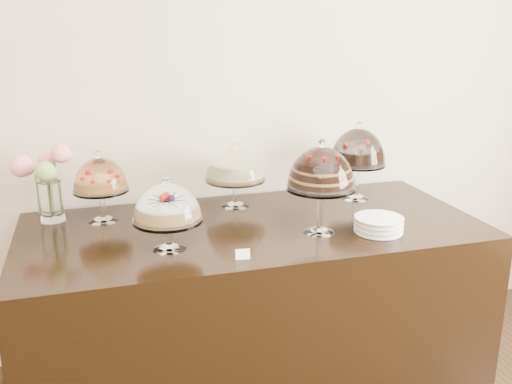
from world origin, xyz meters
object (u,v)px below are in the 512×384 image
object	(u,v)px
cake_stand_cheesecake	(235,167)
cake_stand_fruit_tart	(100,178)
cake_stand_sugar_sponge	(167,206)
cake_stand_dark_choco	(358,150)
flower_vase	(45,179)
cake_stand_choco_layer	(321,171)
plate_stack	(379,225)
display_counter	(253,308)

from	to	relation	value
cake_stand_cheesecake	cake_stand_fruit_tart	bearing A→B (deg)	-176.31
cake_stand_cheesecake	cake_stand_sugar_sponge	bearing A→B (deg)	-130.60
cake_stand_dark_choco	flower_vase	xyz separation A→B (m)	(-1.61, 0.09, -0.06)
cake_stand_sugar_sponge	cake_stand_dark_choco	world-z (taller)	cake_stand_dark_choco
cake_stand_sugar_sponge	cake_stand_fruit_tart	world-z (taller)	cake_stand_fruit_tart
cake_stand_sugar_sponge	cake_stand_choco_layer	world-z (taller)	cake_stand_choco_layer
cake_stand_cheesecake	plate_stack	distance (m)	0.80
cake_stand_dark_choco	cake_stand_fruit_tart	size ratio (longest dim) A/B	1.21
cake_stand_choco_layer	plate_stack	bearing A→B (deg)	-16.79
cake_stand_choco_layer	plate_stack	xyz separation A→B (m)	(0.26, -0.08, -0.26)
cake_stand_cheesecake	cake_stand_fruit_tart	size ratio (longest dim) A/B	0.97
cake_stand_dark_choco	cake_stand_choco_layer	bearing A→B (deg)	-132.54
cake_stand_dark_choco	flower_vase	bearing A→B (deg)	176.85
display_counter	plate_stack	distance (m)	0.77
cake_stand_dark_choco	cake_stand_sugar_sponge	bearing A→B (deg)	-158.34
cake_stand_sugar_sponge	flower_vase	distance (m)	0.74
display_counter	cake_stand_choco_layer	size ratio (longest dim) A/B	4.99
cake_stand_sugar_sponge	cake_stand_choco_layer	bearing A→B (deg)	0.41
flower_vase	plate_stack	bearing A→B (deg)	-21.99
display_counter	flower_vase	xyz separation A→B (m)	(-0.95, 0.34, 0.67)
cake_stand_sugar_sponge	cake_stand_dark_choco	bearing A→B (deg)	21.66
display_counter	cake_stand_cheesecake	world-z (taller)	cake_stand_cheesecake
cake_stand_sugar_sponge	plate_stack	world-z (taller)	cake_stand_sugar_sponge
cake_stand_fruit_tart	plate_stack	size ratio (longest dim) A/B	1.62
flower_vase	plate_stack	distance (m)	1.61
cake_stand_choco_layer	flower_vase	world-z (taller)	cake_stand_choco_layer
cake_stand_choco_layer	cake_stand_dark_choco	xyz separation A→B (m)	(0.39, 0.43, -0.02)
cake_stand_dark_choco	cake_stand_fruit_tart	distance (m)	1.36
cake_stand_choco_layer	cake_stand_fruit_tart	distance (m)	1.06
display_counter	cake_stand_fruit_tart	bearing A→B (deg)	159.21
display_counter	cake_stand_dark_choco	xyz separation A→B (m)	(0.66, 0.25, 0.72)
display_counter	cake_stand_sugar_sponge	distance (m)	0.80
display_counter	cake_stand_cheesecake	size ratio (longest dim) A/B	6.39
cake_stand_sugar_sponge	cake_stand_fruit_tart	bearing A→B (deg)	119.95
cake_stand_choco_layer	cake_stand_cheesecake	xyz separation A→B (m)	(-0.28, 0.49, -0.08)
cake_stand_choco_layer	plate_stack	size ratio (longest dim) A/B	2.01
display_counter	flower_vase	distance (m)	1.21
display_counter	flower_vase	size ratio (longest dim) A/B	5.74
cake_stand_fruit_tart	flower_vase	size ratio (longest dim) A/B	0.92
plate_stack	cake_stand_dark_choco	bearing A→B (deg)	75.65
display_counter	cake_stand_fruit_tart	distance (m)	1.00
cake_stand_sugar_sponge	cake_stand_fruit_tart	size ratio (longest dim) A/B	0.92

